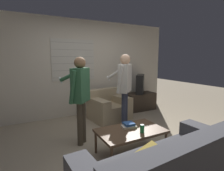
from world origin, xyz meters
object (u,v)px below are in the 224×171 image
Objects in this scene: person_left_standing at (80,91)px; coffee_table at (131,132)px; person_right_standing at (125,82)px; book_stack at (129,125)px; tv at (140,84)px; soda_can at (142,129)px; spare_remote at (131,124)px; armchair_beige at (108,107)px.

coffee_table is at bearing -96.35° from person_left_standing.
book_stack is (-0.48, -0.92, -0.59)m from person_right_standing.
coffee_table is 0.65× the size of person_right_standing.
book_stack reaches higher than coffee_table.
tv reaches higher than soda_can.
person_right_standing reaches higher than person_left_standing.
person_left_standing is at bearing 152.08° from person_right_standing.
tv is 0.36× the size of person_right_standing.
spare_remote is (0.10, 0.09, -0.02)m from book_stack.
book_stack is 2.03× the size of soda_can.
spare_remote is at bearing -82.38° from person_left_standing.
armchair_beige is at bearing -35.38° from tv.
tv is (1.64, 1.95, 0.42)m from coffee_table.
coffee_table is 0.23m from spare_remote.
person_left_standing is (-2.24, -1.24, 0.19)m from tv.
armchair_beige is at bearing -3.65° from person_left_standing.
armchair_beige is 1.73m from coffee_table.
tv is 2.64m from soda_can.
person_left_standing reaches higher than coffee_table.
armchair_beige is 3.90× the size of book_stack.
person_right_standing reaches higher than book_stack.
tv is (1.20, 0.28, 0.49)m from armchair_beige.
book_stack reaches higher than spare_remote.
tv is 4.36× the size of spare_remote.
book_stack is at bearing -91.09° from person_left_standing.
soda_can is (-0.34, -1.84, 0.17)m from armchair_beige.
armchair_beige is 0.62× the size of person_right_standing.
armchair_beige is 1.33m from tv.
book_stack is (-0.41, -1.58, 0.14)m from armchair_beige.
coffee_table is 0.12m from book_stack.
soda_can is (0.69, -0.88, -0.51)m from person_left_standing.
person_left_standing reaches higher than book_stack.
spare_remote is (0.12, 0.19, 0.05)m from coffee_table.
armchair_beige is 0.64× the size of person_left_standing.
coffee_table is 8.44× the size of soda_can.
coffee_table is (-0.44, -1.67, 0.07)m from armchair_beige.
person_left_standing is 11.51× the size of spare_remote.
coffee_table is 7.82× the size of spare_remote.
coffee_table is 1.11m from person_left_standing.
coffee_table is 1.32m from person_right_standing.
soda_can is at bearing -60.51° from coffee_table.
person_right_standing is 12.91× the size of soda_can.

